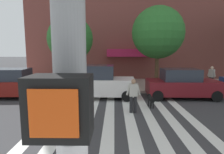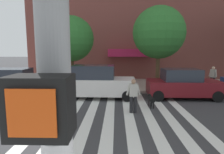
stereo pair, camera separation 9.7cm
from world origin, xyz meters
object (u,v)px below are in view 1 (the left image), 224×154
at_px(street_tree_middle, 158,33).
at_px(parked_car_third_in_line, 182,84).
at_px(pedestrian_dog_walker, 133,94).
at_px(parked_car_near_curb, 13,84).
at_px(parked_car_behind_first, 95,82).
at_px(street_tree_nearest, 70,39).
at_px(pedestrian_bystander, 211,76).
at_px(dog_on_leash, 151,99).

bearing_deg(street_tree_middle, parked_car_third_in_line, -71.42).
bearing_deg(pedestrian_dog_walker, parked_car_third_in_line, 41.53).
height_order(parked_car_near_curb, parked_car_third_in_line, parked_car_third_in_line).
xyz_separation_m(parked_car_behind_first, street_tree_nearest, (-2.20, 3.07, 2.88)).
bearing_deg(parked_car_near_curb, pedestrian_bystander, 10.69).
height_order(parked_car_behind_first, parked_car_third_in_line, parked_car_behind_first).
bearing_deg(parked_car_near_curb, dog_on_leash, -13.56).
distance_m(parked_car_near_curb, parked_car_third_in_line, 10.67).
distance_m(pedestrian_dog_walker, dog_on_leash, 1.46).
height_order(parked_car_near_curb, street_tree_nearest, street_tree_nearest).
distance_m(parked_car_behind_first, street_tree_middle, 6.27).
height_order(pedestrian_dog_walker, pedestrian_bystander, pedestrian_bystander).
height_order(dog_on_leash, pedestrian_bystander, pedestrian_bystander).
relative_size(parked_car_near_curb, street_tree_middle, 0.74).
distance_m(parked_car_near_curb, parked_car_behind_first, 5.23).
height_order(parked_car_near_curb, pedestrian_dog_walker, parked_car_near_curb).
bearing_deg(parked_car_behind_first, dog_on_leash, -32.80).
distance_m(parked_car_behind_first, parked_car_third_in_line, 5.44).
bearing_deg(parked_car_third_in_line, street_tree_middle, 108.58).
bearing_deg(parked_car_third_in_line, dog_on_leash, -138.79).
height_order(parked_car_third_in_line, street_tree_middle, street_tree_middle).
bearing_deg(parked_car_third_in_line, pedestrian_dog_walker, -138.47).
distance_m(parked_car_near_curb, dog_on_leash, 8.61).
distance_m(parked_car_behind_first, street_tree_nearest, 4.74).
distance_m(pedestrian_dog_walker, pedestrian_bystander, 8.53).
bearing_deg(parked_car_behind_first, pedestrian_dog_walker, -54.37).
relative_size(dog_on_leash, pedestrian_bystander, 0.60).
bearing_deg(pedestrian_dog_walker, parked_car_behind_first, 125.63).
distance_m(parked_car_third_in_line, pedestrian_bystander, 4.09).
bearing_deg(pedestrian_dog_walker, dog_on_leash, 42.22).
xyz_separation_m(parked_car_third_in_line, street_tree_middle, (-0.97, 2.87, 3.42)).
bearing_deg(pedestrian_bystander, parked_car_third_in_line, -140.38).
bearing_deg(parked_car_near_curb, street_tree_middle, 16.51).
distance_m(parked_car_behind_first, pedestrian_dog_walker, 3.63).
bearing_deg(street_tree_nearest, parked_car_behind_first, -54.39).
bearing_deg(dog_on_leash, parked_car_behind_first, 147.20).
bearing_deg(pedestrian_bystander, pedestrian_dog_walker, -139.39).
xyz_separation_m(parked_car_behind_first, parked_car_third_in_line, (5.44, -0.00, -0.10)).
bearing_deg(pedestrian_bystander, street_tree_middle, 176.29).
bearing_deg(pedestrian_dog_walker, street_tree_nearest, 125.62).
distance_m(street_tree_middle, pedestrian_dog_walker, 7.13).
relative_size(parked_car_behind_first, pedestrian_dog_walker, 2.96).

